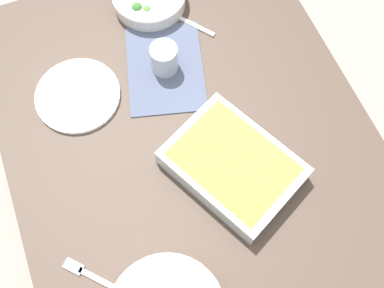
{
  "coord_description": "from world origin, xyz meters",
  "views": [
    {
      "loc": [
        -0.42,
        0.17,
        1.8
      ],
      "look_at": [
        0.0,
        0.0,
        0.74
      ],
      "focal_mm": 43.52,
      "sensor_mm": 36.0,
      "label": 1
    }
  ],
  "objects_px": {
    "baking_dish": "(233,165)",
    "spoon_by_broccoli": "(179,18)",
    "side_plate": "(78,95)",
    "drink_cup": "(164,60)",
    "fork_on_table": "(94,277)"
  },
  "relations": [
    {
      "from": "baking_dish",
      "to": "fork_on_table",
      "type": "relative_size",
      "value": 2.58
    },
    {
      "from": "baking_dish",
      "to": "drink_cup",
      "type": "height_order",
      "value": "drink_cup"
    },
    {
      "from": "baking_dish",
      "to": "spoon_by_broccoli",
      "type": "height_order",
      "value": "baking_dish"
    },
    {
      "from": "drink_cup",
      "to": "spoon_by_broccoli",
      "type": "relative_size",
      "value": 0.56
    },
    {
      "from": "spoon_by_broccoli",
      "to": "drink_cup",
      "type": "bearing_deg",
      "value": 145.91
    },
    {
      "from": "baking_dish",
      "to": "side_plate",
      "type": "relative_size",
      "value": 1.67
    },
    {
      "from": "fork_on_table",
      "to": "side_plate",
      "type": "bearing_deg",
      "value": -11.52
    },
    {
      "from": "spoon_by_broccoli",
      "to": "side_plate",
      "type": "bearing_deg",
      "value": 112.43
    },
    {
      "from": "fork_on_table",
      "to": "spoon_by_broccoli",
      "type": "bearing_deg",
      "value": -35.8
    },
    {
      "from": "drink_cup",
      "to": "side_plate",
      "type": "xyz_separation_m",
      "value": [
        -0.0,
        0.24,
        -0.03
      ]
    },
    {
      "from": "side_plate",
      "to": "fork_on_table",
      "type": "xyz_separation_m",
      "value": [
        -0.45,
        0.09,
        -0.0
      ]
    },
    {
      "from": "baking_dish",
      "to": "drink_cup",
      "type": "xyz_separation_m",
      "value": [
        0.33,
        0.05,
        0.0
      ]
    },
    {
      "from": "drink_cup",
      "to": "spoon_by_broccoli",
      "type": "xyz_separation_m",
      "value": [
        0.14,
        -0.09,
        -0.03
      ]
    },
    {
      "from": "spoon_by_broccoli",
      "to": "baking_dish",
      "type": "bearing_deg",
      "value": 174.93
    },
    {
      "from": "baking_dish",
      "to": "spoon_by_broccoli",
      "type": "bearing_deg",
      "value": -5.07
    }
  ]
}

